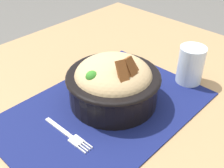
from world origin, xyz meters
name	(u,v)px	position (x,y,z in m)	size (l,w,h in m)	color
table	(111,123)	(0.00, 0.00, 0.65)	(1.04, 0.91, 0.73)	#99754C
placemat	(105,109)	(0.04, 0.01, 0.73)	(0.47, 0.32, 0.00)	#11194C
bowl	(112,83)	(0.00, 0.01, 0.78)	(0.21, 0.21, 0.13)	black
fork	(69,135)	(0.15, 0.02, 0.73)	(0.02, 0.13, 0.00)	silver
drinking_glass	(190,67)	(-0.19, 0.09, 0.77)	(0.07, 0.07, 0.10)	silver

